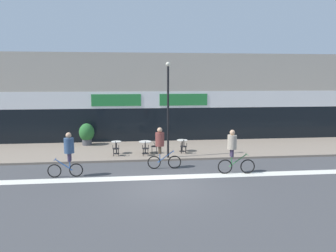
% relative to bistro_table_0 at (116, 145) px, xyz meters
% --- Properties ---
extents(ground_plane, '(120.00, 120.00, 0.00)m').
position_rel_bistro_table_0_xyz_m(ground_plane, '(2.29, -6.13, -0.65)').
color(ground_plane, '#424244').
extents(sidewalk_slab, '(40.00, 5.50, 0.12)m').
position_rel_bistro_table_0_xyz_m(sidewalk_slab, '(2.29, 1.12, -0.59)').
color(sidewalk_slab, gray).
rests_on(sidewalk_slab, ground).
extents(storefront_facade, '(40.00, 4.06, 6.44)m').
position_rel_bistro_table_0_xyz_m(storefront_facade, '(2.29, 5.84, 2.55)').
color(storefront_facade, '#B2A899').
rests_on(storefront_facade, ground).
extents(bike_lane_stripe, '(36.00, 0.70, 0.01)m').
position_rel_bistro_table_0_xyz_m(bike_lane_stripe, '(2.29, -4.69, -0.65)').
color(bike_lane_stripe, silver).
rests_on(bike_lane_stripe, ground).
extents(bistro_table_0, '(0.61, 0.61, 0.76)m').
position_rel_bistro_table_0_xyz_m(bistro_table_0, '(0.00, 0.00, 0.00)').
color(bistro_table_0, black).
rests_on(bistro_table_0, sidewalk_slab).
extents(bistro_table_1, '(0.77, 0.77, 0.75)m').
position_rel_bistro_table_0_xyz_m(bistro_table_1, '(1.74, -0.13, 0.01)').
color(bistro_table_1, black).
rests_on(bistro_table_1, sidewalk_slab).
extents(bistro_table_2, '(0.66, 0.66, 0.73)m').
position_rel_bistro_table_0_xyz_m(bistro_table_2, '(4.05, 0.19, -0.01)').
color(bistro_table_2, black).
rests_on(bistro_table_2, sidewalk_slab).
extents(cafe_chair_0_near, '(0.40, 0.57, 0.90)m').
position_rel_bistro_table_0_xyz_m(cafe_chair_0_near, '(-0.00, -0.63, -0.01)').
color(cafe_chair_0_near, black).
rests_on(cafe_chair_0_near, sidewalk_slab).
extents(cafe_chair_1_near, '(0.43, 0.59, 0.90)m').
position_rel_bistro_table_0_xyz_m(cafe_chair_1_near, '(1.73, -0.76, -0.01)').
color(cafe_chair_1_near, black).
rests_on(cafe_chair_1_near, sidewalk_slab).
extents(cafe_chair_1_side, '(0.59, 0.43, 0.90)m').
position_rel_bistro_table_0_xyz_m(cafe_chair_1_side, '(2.36, -0.14, -0.01)').
color(cafe_chair_1_side, black).
rests_on(cafe_chair_1_side, sidewalk_slab).
extents(cafe_chair_2_near, '(0.42, 0.58, 0.90)m').
position_rel_bistro_table_0_xyz_m(cafe_chair_2_near, '(4.05, -0.43, -0.01)').
color(cafe_chair_2_near, black).
rests_on(cafe_chair_2_near, sidewalk_slab).
extents(planter_pot, '(1.02, 1.02, 1.49)m').
position_rel_bistro_table_0_xyz_m(planter_pot, '(-2.13, 2.90, 0.26)').
color(planter_pot, '#4C4C51').
rests_on(planter_pot, sidewalk_slab).
extents(lamp_post, '(0.26, 0.26, 5.43)m').
position_rel_bistro_table_0_xyz_m(lamp_post, '(3.00, -1.30, 2.59)').
color(lamp_post, black).
rests_on(lamp_post, sidewalk_slab).
extents(cyclist_0, '(1.75, 0.51, 2.17)m').
position_rel_bistro_table_0_xyz_m(cyclist_0, '(2.42, -3.19, 0.62)').
color(cyclist_0, black).
rests_on(cyclist_0, ground).
extents(cyclist_1, '(1.64, 0.50, 2.14)m').
position_rel_bistro_table_0_xyz_m(cyclist_1, '(-2.04, -4.12, 0.63)').
color(cyclist_1, black).
rests_on(cyclist_1, ground).
extents(cyclist_2, '(1.83, 0.54, 2.18)m').
position_rel_bistro_table_0_xyz_m(cyclist_2, '(5.85, -4.46, 0.60)').
color(cyclist_2, black).
rests_on(cyclist_2, ground).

